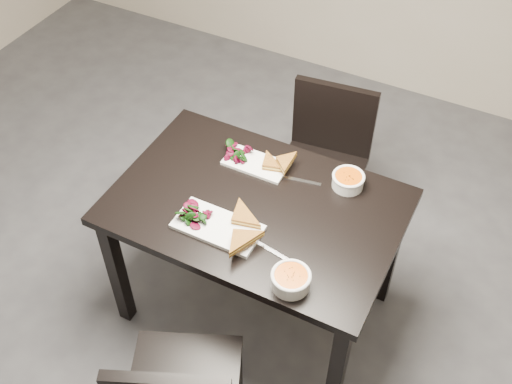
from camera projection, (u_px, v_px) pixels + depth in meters
ground at (164, 349)px, 2.94m from camera, size 5.00×5.00×0.00m
table at (256, 219)px, 2.64m from camera, size 1.20×0.80×0.75m
chair_far at (325, 156)px, 3.16m from camera, size 0.47×0.47×0.85m
plate_near at (218, 227)px, 2.47m from camera, size 0.35×0.18×0.02m
sandwich_near at (234, 224)px, 2.43m from camera, size 0.20×0.17×0.06m
salad_near at (196, 213)px, 2.48m from camera, size 0.11×0.10×0.05m
soup_bowl_near at (291, 279)px, 2.26m from camera, size 0.15×0.15×0.07m
cutlery_near at (269, 249)px, 2.40m from camera, size 0.18×0.05×0.00m
plate_far at (256, 164)px, 2.73m from camera, size 0.28×0.14×0.01m
sandwich_far at (268, 165)px, 2.67m from camera, size 0.16×0.14×0.05m
salad_far at (236, 152)px, 2.74m from camera, size 0.09×0.08×0.04m
soup_bowl_far at (348, 180)px, 2.62m from camera, size 0.14×0.14×0.06m
cutlery_far at (301, 180)px, 2.66m from camera, size 0.18×0.05×0.00m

